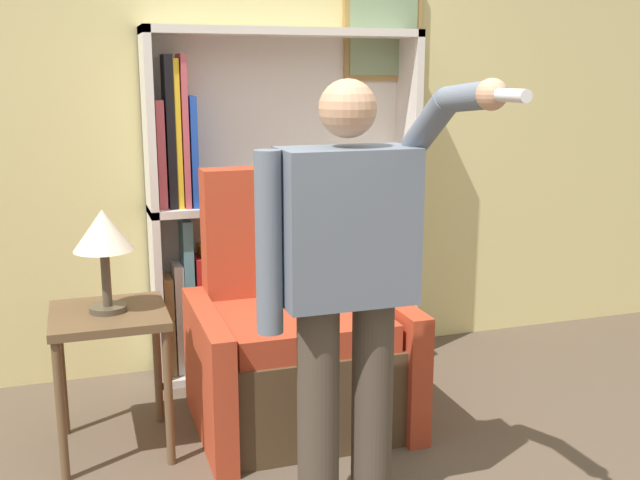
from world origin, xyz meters
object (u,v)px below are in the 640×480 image
Objects in this scene: armchair at (296,343)px; table_lamp at (103,236)px; bookcase at (258,212)px; person_standing at (347,279)px; side_table at (110,335)px.

armchair reaches higher than table_lamp.
bookcase is 1.53m from person_standing.
armchair is at bearing -89.18° from bookcase.
bookcase is 0.85m from armchair.
person_standing reaches higher than armchair.
person_standing is 2.54× the size of side_table.
bookcase reaches higher than table_lamp.
armchair is 2.70× the size of table_lamp.
bookcase is 1.15m from side_table.
side_table is (-0.84, -0.05, 0.15)m from armchair.
person_standing reaches higher than table_lamp.
side_table is at bearing -63.43° from table_lamp.
person_standing is at bearing -46.28° from side_table.
side_table is at bearing -138.76° from bookcase.
person_standing is at bearing -94.25° from armchair.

